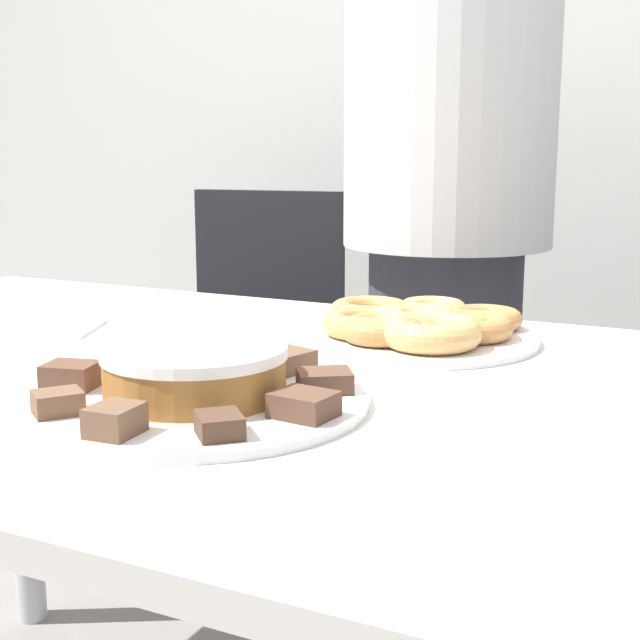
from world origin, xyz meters
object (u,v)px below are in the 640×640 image
object	(u,v)px
person_standing	(447,217)
plate_cake	(194,400)
office_chair_left	(248,384)
napkin	(41,328)
frosted_cake	(193,370)
plate_donuts	(416,338)

from	to	relation	value
person_standing	plate_cake	size ratio (longest dim) A/B	4.53
person_standing	office_chair_left	world-z (taller)	person_standing
plate_cake	napkin	distance (m)	0.47
office_chair_left	person_standing	bearing A→B (deg)	-24.47
office_chair_left	frosted_cake	size ratio (longest dim) A/B	4.56
person_standing	napkin	xyz separation A→B (m)	(-0.39, -0.69, -0.13)
plate_donuts	frosted_cake	size ratio (longest dim) A/B	1.74
office_chair_left	napkin	size ratio (longest dim) A/B	4.48
office_chair_left	plate_donuts	distance (m)	1.01
office_chair_left	plate_cake	world-z (taller)	office_chair_left
plate_cake	frosted_cake	size ratio (longest dim) A/B	1.88
person_standing	napkin	size ratio (longest dim) A/B	8.36
plate_cake	napkin	xyz separation A→B (m)	(-0.42, 0.22, -0.00)
office_chair_left	plate_donuts	bearing A→B (deg)	-52.75
frosted_cake	napkin	distance (m)	0.47
person_standing	frosted_cake	distance (m)	0.91
office_chair_left	frosted_cake	xyz separation A→B (m)	(0.58, -1.07, 0.35)
person_standing	plate_cake	world-z (taller)	person_standing
office_chair_left	plate_donuts	size ratio (longest dim) A/B	2.62
person_standing	frosted_cake	xyz separation A→B (m)	(0.03, -0.91, -0.09)
napkin	plate_donuts	bearing A→B (deg)	18.34
plate_donuts	plate_cake	bearing A→B (deg)	-104.33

